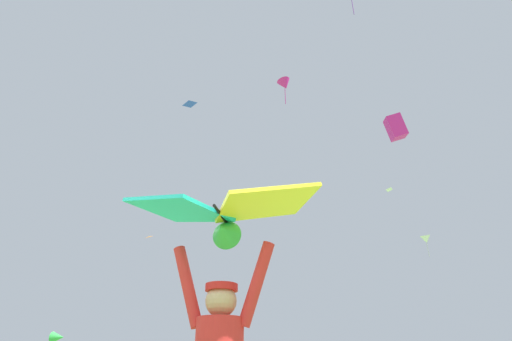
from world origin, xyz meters
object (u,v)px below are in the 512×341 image
at_px(held_stunt_kite, 222,214).
at_px(distant_kite_white_overhead_distant, 426,239).
at_px(distant_kite_blue_low_left, 190,104).
at_px(distant_kite_magenta_mid_left, 396,127).
at_px(distant_kite_white_far_center, 389,189).
at_px(distant_kite_orange_high_right, 149,237).
at_px(distant_kite_magenta_mid_right, 285,85).

height_order(held_stunt_kite, distant_kite_white_overhead_distant, distant_kite_white_overhead_distant).
height_order(distant_kite_blue_low_left, distant_kite_magenta_mid_left, distant_kite_blue_low_left).
distance_m(held_stunt_kite, distant_kite_magenta_mid_left, 18.97).
bearing_deg(distant_kite_blue_low_left, distant_kite_white_overhead_distant, 35.78).
bearing_deg(distant_kite_white_overhead_distant, distant_kite_magenta_mid_left, -105.71).
distance_m(distant_kite_blue_low_left, distant_kite_white_far_center, 20.95).
bearing_deg(distant_kite_magenta_mid_left, held_stunt_kite, -108.77).
distance_m(distant_kite_blue_low_left, distant_kite_orange_high_right, 10.68).
xyz_separation_m(held_stunt_kite, distant_kite_magenta_mid_left, (5.12, 15.08, 10.30)).
height_order(distant_kite_magenta_mid_right, distant_kite_orange_high_right, distant_kite_magenta_mid_right).
bearing_deg(distant_kite_orange_high_right, held_stunt_kite, -63.48).
bearing_deg(distant_kite_magenta_mid_right, distant_kite_magenta_mid_left, -43.70).
distance_m(held_stunt_kite, distant_kite_white_far_center, 37.54).
bearing_deg(distant_kite_white_overhead_distant, distant_kite_white_far_center, -160.98).
height_order(distant_kite_white_overhead_distant, distant_kite_orange_high_right, distant_kite_white_overhead_distant).
distance_m(distant_kite_magenta_mid_left, distant_kite_white_far_center, 19.21).
relative_size(held_stunt_kite, distant_kite_white_far_center, 2.30).
relative_size(distant_kite_white_far_center, distant_kite_orange_high_right, 1.18).
distance_m(held_stunt_kite, distant_kite_blue_low_left, 28.59).
bearing_deg(distant_kite_orange_high_right, distant_kite_white_far_center, 27.28).
bearing_deg(distant_kite_magenta_mid_right, held_stunt_kite, -87.40).
xyz_separation_m(held_stunt_kite, distant_kite_orange_high_right, (-11.68, 23.41, 7.98)).
bearing_deg(distant_kite_white_far_center, distant_kite_white_overhead_distant, 19.02).
bearing_deg(distant_kite_magenta_mid_left, distant_kite_magenta_mid_right, 136.30).
xyz_separation_m(distant_kite_white_far_center, distant_kite_orange_high_right, (-19.57, -10.09, -7.00)).
bearing_deg(held_stunt_kite, distant_kite_white_overhead_distant, 72.94).
distance_m(distant_kite_white_overhead_distant, distant_kite_magenta_mid_left, 20.10).
distance_m(distant_kite_white_overhead_distant, distant_kite_white_far_center, 5.66).
bearing_deg(distant_kite_white_overhead_distant, distant_kite_magenta_mid_right, -130.36).
height_order(distant_kite_white_overhead_distant, distant_kite_white_far_center, distant_kite_white_far_center).
height_order(held_stunt_kite, distant_kite_magenta_mid_left, distant_kite_magenta_mid_left).
distance_m(distant_kite_magenta_mid_right, distant_kite_white_far_center, 15.88).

